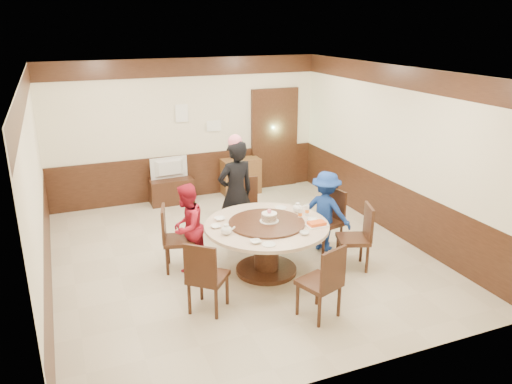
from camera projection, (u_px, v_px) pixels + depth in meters
name	position (u px, v px, depth m)	size (l,w,h in m)	color
room	(239.00, 189.00, 7.46)	(6.00, 6.04, 2.84)	#C0B39A
banquet_table	(267.00, 238.00, 7.12)	(1.77, 1.77, 0.78)	#351C10
chair_0	(326.00, 231.00, 7.93)	(0.52, 0.52, 0.97)	#351C10
chair_1	(250.00, 218.00, 8.45)	(0.45, 0.46, 0.97)	#351C10
chair_2	(178.00, 250.00, 7.28)	(0.54, 0.54, 0.97)	#351C10
chair_3	(208.00, 288.00, 6.23)	(0.62, 0.62, 0.97)	#351C10
chair_4	(320.00, 294.00, 6.09)	(0.56, 0.57, 0.97)	#351C10
chair_5	(354.00, 248.00, 7.32)	(0.57, 0.56, 0.97)	#351C10
person_standing	(236.00, 193.00, 7.94)	(0.63, 0.41, 1.73)	black
person_red	(187.00, 227.00, 7.19)	(0.63, 0.49, 1.30)	#AF172B
person_blue	(326.00, 211.00, 7.82)	(0.83, 0.48, 1.28)	navy
birthday_cake	(269.00, 217.00, 7.04)	(0.27, 0.27, 0.19)	white
teapot_left	(226.00, 230.00, 6.68)	(0.17, 0.15, 0.13)	white
teapot_right	(298.00, 208.00, 7.46)	(0.17, 0.15, 0.13)	white
bowl_0	(220.00, 219.00, 7.18)	(0.15, 0.15, 0.04)	white
bowl_1	(304.00, 233.00, 6.69)	(0.13, 0.13, 0.04)	white
bowl_2	(256.00, 242.00, 6.44)	(0.14, 0.14, 0.03)	white
bowl_3	(312.00, 220.00, 7.12)	(0.15, 0.15, 0.05)	white
bowl_4	(216.00, 227.00, 6.91)	(0.15, 0.15, 0.04)	white
saucer_near	(269.00, 244.00, 6.39)	(0.18, 0.18, 0.01)	white
saucer_far	(281.00, 208.00, 7.64)	(0.18, 0.18, 0.01)	white
shrimp_platter	(317.00, 224.00, 6.97)	(0.30, 0.20, 0.06)	white
bottle_0	(300.00, 213.00, 7.21)	(0.06, 0.06, 0.16)	white
bottle_1	(307.00, 210.00, 7.33)	(0.06, 0.06, 0.16)	white
tv_stand	(171.00, 191.00, 9.97)	(0.85, 0.45, 0.50)	#351C10
television	(170.00, 168.00, 9.82)	(0.74, 0.10, 0.43)	gray
side_cabinet	(241.00, 176.00, 10.49)	(0.80, 0.40, 0.75)	brown
thermos	(240.00, 150.00, 10.30)	(0.15, 0.15, 0.38)	silver
notice_left	(182.00, 113.00, 9.78)	(0.25, 0.00, 0.35)	white
notice_right	(214.00, 126.00, 10.11)	(0.30, 0.00, 0.22)	white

